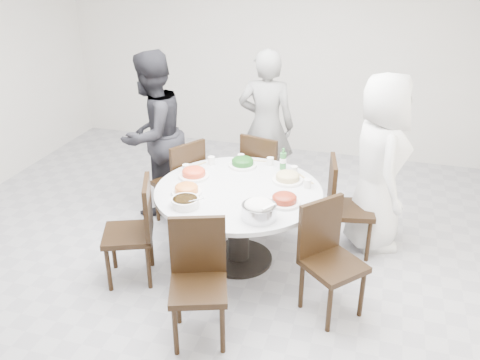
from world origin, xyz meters
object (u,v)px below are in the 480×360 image
(chair_sw, at_px, (128,232))
(rice_bowl, at_px, (259,212))
(soup_bowl, at_px, (185,202))
(diner_right, at_px, (379,164))
(beverage_bottle, at_px, (283,159))
(chair_ne, at_px, (351,207))
(diner_left, at_px, (153,135))
(chair_n, at_px, (266,173))
(chair_s, at_px, (198,286))
(dining_table, at_px, (238,226))
(chair_nw, at_px, (178,181))
(chair_se, at_px, (334,263))
(diner_middle, at_px, (266,126))

(chair_sw, height_order, rice_bowl, chair_sw)
(rice_bowl, distance_m, soup_bowl, 0.64)
(diner_right, distance_m, beverage_bottle, 0.90)
(chair_ne, relative_size, diner_left, 0.54)
(chair_sw, relative_size, diner_right, 0.55)
(chair_n, bearing_deg, chair_sw, 73.97)
(chair_n, xyz_separation_m, chair_s, (-0.02, -2.06, 0.00))
(dining_table, relative_size, beverage_bottle, 6.93)
(chair_s, bearing_deg, chair_sw, 128.34)
(chair_nw, height_order, chair_se, same)
(chair_ne, relative_size, soup_bowl, 4.05)
(chair_se, xyz_separation_m, diner_middle, (-1.01, 1.90, 0.39))
(chair_n, bearing_deg, chair_nw, 41.97)
(chair_s, height_order, rice_bowl, chair_s)
(diner_right, xyz_separation_m, beverage_bottle, (-0.90, -0.13, -0.01))
(dining_table, height_order, beverage_bottle, beverage_bottle)
(chair_n, relative_size, chair_nw, 1.00)
(chair_nw, relative_size, diner_right, 0.55)
(chair_n, xyz_separation_m, chair_se, (0.90, -1.48, 0.00))
(dining_table, xyz_separation_m, soup_bowl, (-0.34, -0.42, 0.41))
(chair_sw, relative_size, chair_se, 1.00)
(chair_se, bearing_deg, rice_bowl, 126.96)
(diner_right, bearing_deg, dining_table, 104.19)
(diner_middle, height_order, diner_left, diner_left)
(beverage_bottle, bearing_deg, chair_nw, -179.50)
(chair_ne, distance_m, rice_bowl, 1.18)
(chair_s, relative_size, chair_se, 1.00)
(diner_right, height_order, beverage_bottle, diner_right)
(dining_table, xyz_separation_m, chair_n, (0.03, 0.98, 0.10))
(chair_nw, xyz_separation_m, diner_left, (-0.36, 0.20, 0.41))
(chair_s, height_order, soup_bowl, chair_s)
(soup_bowl, bearing_deg, beverage_bottle, 57.05)
(chair_n, height_order, chair_sw, same)
(dining_table, relative_size, chair_sw, 1.58)
(chair_ne, bearing_deg, chair_se, 166.56)
(chair_sw, xyz_separation_m, diner_left, (-0.33, 1.27, 0.41))
(soup_bowl, bearing_deg, rice_bowl, -2.20)
(chair_nw, xyz_separation_m, chair_s, (0.82, -1.61, 0.00))
(diner_left, bearing_deg, chair_sw, 27.76)
(chair_n, relative_size, diner_middle, 0.55)
(chair_nw, relative_size, chair_sw, 1.00)
(diner_middle, relative_size, soup_bowl, 7.38)
(dining_table, xyz_separation_m, chair_se, (0.93, -0.50, 0.10))
(dining_table, xyz_separation_m, diner_left, (-1.17, 0.74, 0.51))
(diner_right, relative_size, beverage_bottle, 7.98)
(chair_nw, distance_m, chair_se, 2.03)
(dining_table, distance_m, chair_ne, 1.08)
(chair_nw, distance_m, rice_bowl, 1.53)
(chair_s, bearing_deg, dining_table, 71.22)
(dining_table, bearing_deg, chair_n, 88.52)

